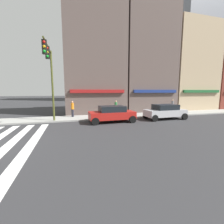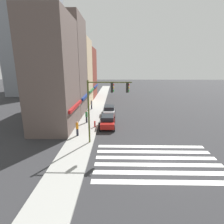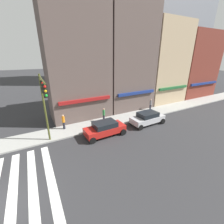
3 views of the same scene
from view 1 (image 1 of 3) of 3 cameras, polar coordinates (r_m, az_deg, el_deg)
The scene contains 9 objects.
sidewalk_left at distance 17.60m, azimuth -32.43°, elevation -2.88°, with size 120.00×3.00×0.15m.
storefront_row at distance 26.04m, azimuth 21.52°, elevation 16.21°, with size 32.84×5.30×15.82m.
traffic_signal at distance 14.16m, azimuth -22.64°, elevation 14.73°, with size 0.32×4.44×6.72m.
sedan_red at distance 14.51m, azimuth 0.00°, elevation -0.62°, with size 4.44×2.02×1.59m.
sedan_silver at distance 17.12m, azimuth 19.57°, elevation 0.22°, with size 4.45×2.02×1.59m.
pedestrian_green_top at distance 17.83m, azimuth 1.49°, elevation 1.71°, with size 0.32×0.32×1.77m.
pedestrian_grey_coat at distance 22.02m, azimuth 22.04°, elevation 2.31°, with size 0.32×0.32×1.77m.
pedestrian_orange_vest at distance 17.30m, azimuth -14.81°, elevation 1.26°, with size 0.32×0.32×1.77m.
fire_hydrant at distance 16.04m, azimuth -3.65°, elevation -0.65°, with size 0.24×0.24×0.84m.
Camera 1 is at (5.07, -9.10, 2.97)m, focal length 24.00 mm.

